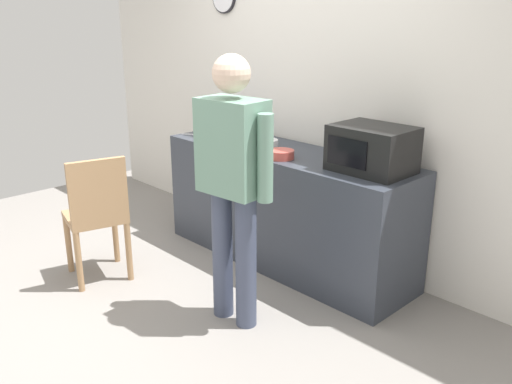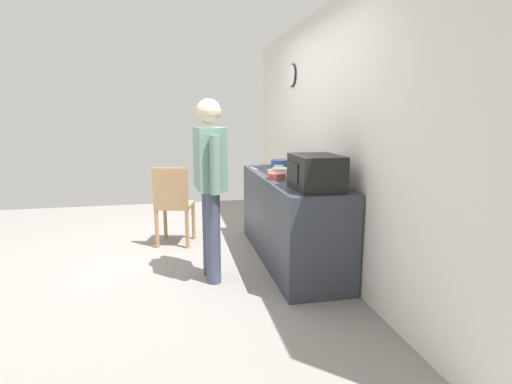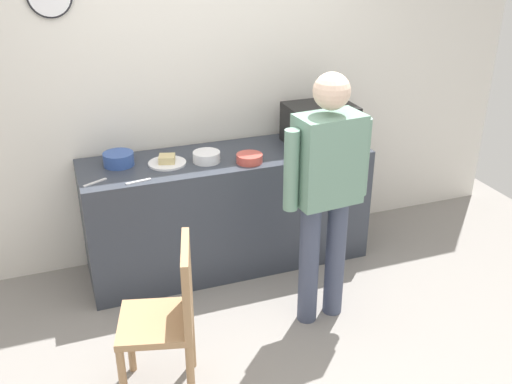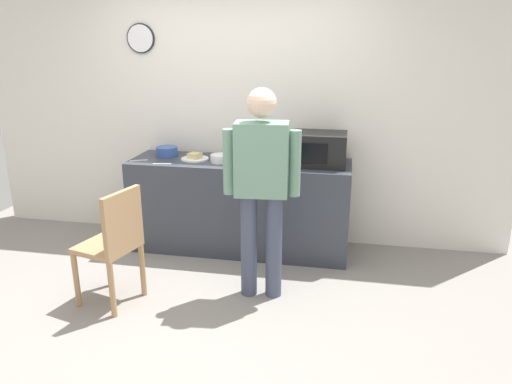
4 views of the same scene
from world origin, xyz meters
name	(u,v)px [view 2 (image 2 of 4)]	position (x,y,z in m)	size (l,w,h in m)	color
ground_plane	(174,263)	(0.00, 0.00, 0.00)	(6.00, 6.00, 0.00)	gray
back_wall	(323,136)	(0.00, 1.60, 1.30)	(5.40, 0.13, 2.60)	silver
kitchen_counter	(290,218)	(0.10, 1.22, 0.45)	(2.11, 0.62, 0.89)	#333842
microwave	(316,172)	(0.84, 1.23, 1.04)	(0.50, 0.39, 0.30)	black
sandwich_plate	(279,169)	(-0.34, 1.21, 0.91)	(0.27, 0.27, 0.07)	white
salad_bowl	(280,164)	(-0.66, 1.31, 0.94)	(0.21, 0.21, 0.09)	#33519E
cereal_bowl	(281,171)	(-0.07, 1.16, 0.93)	(0.19, 0.19, 0.07)	white
mixing_bowl	(276,176)	(0.21, 1.04, 0.92)	(0.19, 0.19, 0.06)	#C64C42
fork_utensil	(256,166)	(-0.85, 1.05, 0.90)	(0.17, 0.02, 0.01)	silver
spoon_utensil	(254,169)	(-0.58, 0.97, 0.90)	(0.17, 0.02, 0.01)	silver
person_standing	(210,177)	(0.47, 0.35, 0.98)	(0.59, 0.27, 1.67)	#404860
wooden_chair	(173,202)	(-0.61, 0.01, 0.52)	(0.49, 0.49, 0.94)	#A87F56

